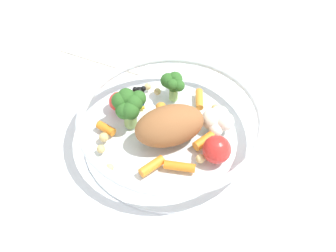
# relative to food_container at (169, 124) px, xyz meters

# --- Properties ---
(ground_plane) EXTENTS (2.40, 2.40, 0.00)m
(ground_plane) POSITION_rel_food_container_xyz_m (-0.01, -0.00, -0.03)
(ground_plane) COLOR white
(food_container) EXTENTS (0.22, 0.22, 0.06)m
(food_container) POSITION_rel_food_container_xyz_m (0.00, 0.00, 0.00)
(food_container) COLOR white
(food_container) RESTS_ON ground_plane
(folded_napkin) EXTENTS (0.16, 0.14, 0.01)m
(folded_napkin) POSITION_rel_food_container_xyz_m (0.18, 0.13, -0.02)
(folded_napkin) COLOR silver
(folded_napkin) RESTS_ON ground_plane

